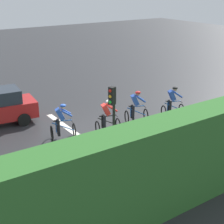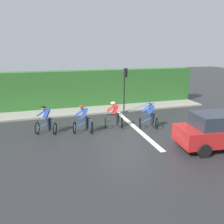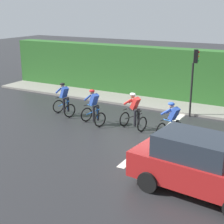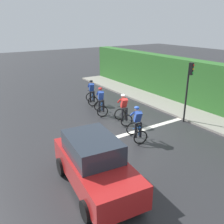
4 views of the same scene
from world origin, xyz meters
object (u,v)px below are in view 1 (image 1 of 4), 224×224
Objects in this scene: cyclist_lead at (173,103)px; traffic_light_near_crossing at (113,117)px; cyclist_second at (136,108)px; cyclist_mid at (107,118)px; cyclist_fourth at (62,122)px.

traffic_light_near_crossing reaches higher than cyclist_lead.
cyclist_second is 1.00× the size of cyclist_mid.
cyclist_second is 1.00× the size of cyclist_fourth.
cyclist_lead and cyclist_second have the same top height.
cyclist_lead is 2.10m from cyclist_second.
cyclist_lead is 6.04m from cyclist_fourth.
cyclist_mid is 3.77m from traffic_light_near_crossing.
traffic_light_near_crossing is (2.85, -5.71, 1.43)m from cyclist_lead.
cyclist_mid is (0.31, -1.93, 0.00)m from cyclist_second.
cyclist_fourth is (-0.65, -2.01, 0.00)m from cyclist_mid.
cyclist_fourth is at bearing -95.04° from cyclist_second.
cyclist_fourth is at bearing -175.79° from traffic_light_near_crossing.
traffic_light_near_crossing reaches higher than cyclist_second.
cyclist_mid is 1.00× the size of cyclist_fourth.
cyclist_lead and cyclist_fourth have the same top height.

